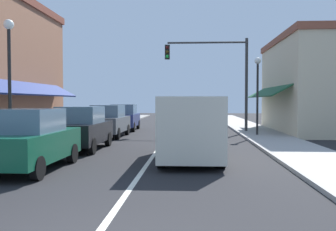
# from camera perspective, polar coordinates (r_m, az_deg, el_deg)

# --- Properties ---
(ground_plane) EXTENTS (80.00, 80.00, 0.00)m
(ground_plane) POSITION_cam_1_polar(r_m,az_deg,el_deg) (22.90, 0.08, -2.81)
(ground_plane) COLOR black
(sidewalk_left) EXTENTS (2.60, 56.00, 0.12)m
(sidewalk_left) POSITION_cam_1_polar(r_m,az_deg,el_deg) (23.87, -13.23, -2.52)
(sidewalk_left) COLOR gray
(sidewalk_left) RESTS_ON ground
(sidewalk_right) EXTENTS (2.60, 56.00, 0.12)m
(sidewalk_right) POSITION_cam_1_polar(r_m,az_deg,el_deg) (23.22, 13.77, -2.65)
(sidewalk_right) COLOR #A39E99
(sidewalk_right) RESTS_ON ground
(lane_center_stripe) EXTENTS (0.14, 52.00, 0.01)m
(lane_center_stripe) POSITION_cam_1_polar(r_m,az_deg,el_deg) (22.90, 0.08, -2.80)
(lane_center_stripe) COLOR silver
(lane_center_stripe) RESTS_ON ground
(storefront_right_block) EXTENTS (5.74, 10.20, 6.03)m
(storefront_right_block) POSITION_cam_1_polar(r_m,az_deg,el_deg) (25.94, 20.72, 4.32)
(storefront_right_block) COLOR beige
(storefront_right_block) RESTS_ON ground
(parked_car_nearest_left) EXTENTS (1.81, 4.11, 1.77)m
(parked_car_nearest_left) POSITION_cam_1_polar(r_m,az_deg,el_deg) (11.55, -20.08, -3.47)
(parked_car_nearest_left) COLOR #0F4C33
(parked_car_nearest_left) RESTS_ON ground
(parked_car_second_left) EXTENTS (1.79, 4.10, 1.77)m
(parked_car_second_left) POSITION_cam_1_polar(r_m,az_deg,el_deg) (15.87, -12.88, -1.89)
(parked_car_second_left) COLOR black
(parked_car_second_left) RESTS_ON ground
(parked_car_third_left) EXTENTS (1.83, 4.13, 1.77)m
(parked_car_third_left) POSITION_cam_1_polar(r_m,az_deg,el_deg) (21.24, -8.94, -0.85)
(parked_car_third_left) COLOR #4C5156
(parked_car_third_left) RESTS_ON ground
(parked_car_far_left) EXTENTS (1.87, 4.14, 1.77)m
(parked_car_far_left) POSITION_cam_1_polar(r_m,az_deg,el_deg) (26.00, -6.60, -0.29)
(parked_car_far_left) COLOR navy
(parked_car_far_left) RESTS_ON ground
(van_in_lane) EXTENTS (2.04, 5.20, 2.12)m
(van_in_lane) POSITION_cam_1_polar(r_m,az_deg,el_deg) (12.83, 3.44, -1.59)
(van_in_lane) COLOR beige
(van_in_lane) RESTS_ON ground
(traffic_signal_mast_arm) EXTENTS (5.18, 0.50, 5.91)m
(traffic_signal_mast_arm) POSITION_cam_1_polar(r_m,az_deg,el_deg) (24.10, 7.57, 7.02)
(traffic_signal_mast_arm) COLOR #333333
(traffic_signal_mast_arm) RESTS_ON ground
(street_lamp_left_near) EXTENTS (0.36, 0.36, 4.88)m
(street_lamp_left_near) POSITION_cam_1_polar(r_m,az_deg,el_deg) (14.70, -22.72, 7.04)
(street_lamp_left_near) COLOR black
(street_lamp_left_near) RESTS_ON ground
(street_lamp_right_mid) EXTENTS (0.36, 0.36, 4.40)m
(street_lamp_right_mid) POSITION_cam_1_polar(r_m,az_deg,el_deg) (21.66, 13.29, 4.79)
(street_lamp_right_mid) COLOR black
(street_lamp_right_mid) RESTS_ON ground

